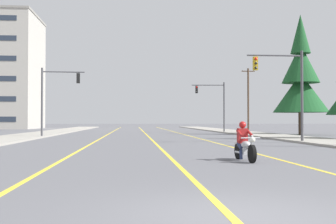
# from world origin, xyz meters

# --- Properties ---
(ground_plane) EXTENTS (400.00, 400.00, 0.00)m
(ground_plane) POSITION_xyz_m (0.00, 0.00, 0.00)
(ground_plane) COLOR #5B5B60
(lane_stripe_center) EXTENTS (0.16, 100.00, 0.01)m
(lane_stripe_center) POSITION_xyz_m (-0.12, 45.00, 0.00)
(lane_stripe_center) COLOR yellow
(lane_stripe_center) RESTS_ON ground
(lane_stripe_left) EXTENTS (0.16, 100.00, 0.01)m
(lane_stripe_left) POSITION_xyz_m (-4.27, 45.00, 0.00)
(lane_stripe_left) COLOR yellow
(lane_stripe_left) RESTS_ON ground
(lane_stripe_right) EXTENTS (0.16, 100.00, 0.01)m
(lane_stripe_right) POSITION_xyz_m (3.94, 45.00, 0.00)
(lane_stripe_right) COLOR yellow
(lane_stripe_right) RESTS_ON ground
(sidewalk_kerb_right) EXTENTS (4.40, 110.00, 0.14)m
(sidewalk_kerb_right) POSITION_xyz_m (11.46, 40.00, 0.07)
(sidewalk_kerb_right) COLOR #9E998E
(sidewalk_kerb_right) RESTS_ON ground
(sidewalk_kerb_left) EXTENTS (4.40, 110.00, 0.14)m
(sidewalk_kerb_left) POSITION_xyz_m (-11.46, 40.00, 0.07)
(sidewalk_kerb_left) COLOR #9E998E
(sidewalk_kerb_left) RESTS_ON ground
(motorcycle_with_rider) EXTENTS (0.70, 2.19, 1.46)m
(motorcycle_with_rider) POSITION_xyz_m (2.49, 9.24, 0.59)
(motorcycle_with_rider) COLOR black
(motorcycle_with_rider) RESTS_ON ground
(traffic_signal_near_right) EXTENTS (3.85, 0.37, 6.20)m
(traffic_signal_near_right) POSITION_xyz_m (8.67, 21.94, 4.03)
(traffic_signal_near_right) COLOR #47474C
(traffic_signal_near_right) RESTS_ON ground
(traffic_signal_near_left) EXTENTS (3.80, 0.49, 6.20)m
(traffic_signal_near_left) POSITION_xyz_m (-8.58, 33.11, 4.03)
(traffic_signal_near_left) COLOR #47474C
(traffic_signal_near_left) RESTS_ON ground
(traffic_signal_mid_right) EXTENTS (4.05, 0.40, 6.20)m
(traffic_signal_mid_right) POSITION_xyz_m (8.46, 46.45, 4.05)
(traffic_signal_mid_right) COLOR #47474C
(traffic_signal_mid_right) RESTS_ON ground
(utility_pole_right_far) EXTENTS (1.87, 0.26, 8.83)m
(utility_pole_right_far) POSITION_xyz_m (14.58, 53.76, 4.60)
(utility_pole_right_far) COLOR #4C3828
(utility_pole_right_far) RESTS_ON ground
(conifer_tree_right_verge_far) EXTENTS (5.79, 5.79, 12.74)m
(conifer_tree_right_verge_far) POSITION_xyz_m (16.08, 38.30, 5.84)
(conifer_tree_right_verge_far) COLOR #4C3828
(conifer_tree_right_verge_far) RESTS_ON ground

